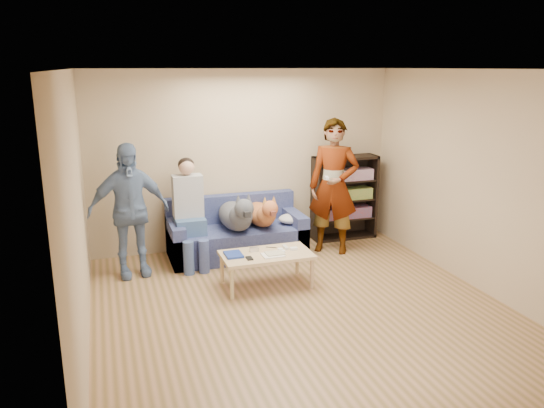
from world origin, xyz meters
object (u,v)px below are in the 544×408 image
object	(u,v)px
person_standing_right	(334,187)
dog_tan	(262,214)
notebook_blue	(234,255)
bookshelf	(344,196)
person_standing_left	(129,211)
coffee_table	(266,257)
camera_silver	(254,249)
dog_gray	(237,215)
sofa	(236,236)
person_seated	(189,208)

from	to	relation	value
person_standing_right	dog_tan	bearing A→B (deg)	-154.83
notebook_blue	dog_tan	world-z (taller)	dog_tan
bookshelf	person_standing_right	bearing A→B (deg)	-129.17
person_standing_left	dog_tan	bearing A→B (deg)	-1.60
person_standing_left	bookshelf	xyz separation A→B (m)	(3.27, 0.56, -0.18)
coffee_table	camera_silver	bearing A→B (deg)	135.00
dog_gray	sofa	bearing A→B (deg)	80.56
camera_silver	sofa	bearing A→B (deg)	87.71
dog_gray	coffee_table	size ratio (longest dim) A/B	1.14
person_standing_left	sofa	xyz separation A→B (m)	(1.47, 0.33, -0.58)
person_standing_left	camera_silver	distance (m)	1.67
dog_tan	coffee_table	xyz separation A→B (m)	(-0.27, -1.08, -0.24)
person_standing_right	bookshelf	world-z (taller)	person_standing_right
person_standing_left	coffee_table	size ratio (longest dim) A/B	1.57
camera_silver	coffee_table	bearing A→B (deg)	-45.00
coffee_table	bookshelf	world-z (taller)	bookshelf
dog_gray	coffee_table	distance (m)	1.05
camera_silver	dog_tan	distance (m)	1.05
person_standing_right	person_standing_left	xyz separation A→B (m)	(-2.84, -0.04, -0.10)
person_standing_left	dog_tan	xyz separation A→B (m)	(1.82, 0.19, -0.25)
person_seated	dog_tan	size ratio (longest dim) A/B	1.29
person_standing_right	dog_gray	size ratio (longest dim) A/B	1.54
dog_tan	sofa	bearing A→B (deg)	159.20
sofa	bookshelf	distance (m)	1.86
sofa	dog_gray	xyz separation A→B (m)	(-0.03, -0.20, 0.36)
person_standing_left	coffee_table	distance (m)	1.84
bookshelf	person_seated	bearing A→B (deg)	-171.70
camera_silver	dog_gray	distance (m)	0.91
person_standing_right	person_seated	distance (m)	2.06
notebook_blue	camera_silver	size ratio (longest dim) A/B	2.36
person_standing_right	sofa	world-z (taller)	person_standing_right
sofa	person_seated	distance (m)	0.84
sofa	dog_gray	world-z (taller)	dog_gray
person_standing_left	dog_tan	distance (m)	1.85
person_standing_right	person_seated	world-z (taller)	person_standing_right
person_standing_right	dog_gray	xyz separation A→B (m)	(-1.41, 0.09, -0.32)
sofa	camera_silver	bearing A→B (deg)	-92.29
sofa	dog_gray	bearing A→B (deg)	-99.44
person_seated	dog_tan	xyz separation A→B (m)	(1.02, -0.01, -0.16)
coffee_table	dog_tan	bearing A→B (deg)	75.66
notebook_blue	bookshelf	distance (m)	2.55
camera_silver	bookshelf	bearing A→B (deg)	35.65
notebook_blue	camera_silver	xyz separation A→B (m)	(0.28, 0.07, 0.01)
person_standing_left	person_seated	size ratio (longest dim) A/B	1.18
camera_silver	dog_gray	xyz separation A→B (m)	(0.01, 0.89, 0.20)
sofa	person_seated	bearing A→B (deg)	-169.31
coffee_table	person_seated	bearing A→B (deg)	124.63
coffee_table	person_standing_right	bearing A→B (deg)	35.32
sofa	bookshelf	bearing A→B (deg)	7.40
coffee_table	sofa	bearing A→B (deg)	93.62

